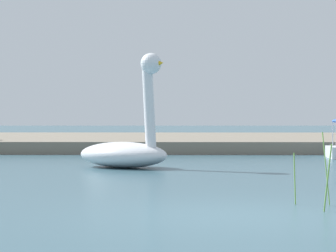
# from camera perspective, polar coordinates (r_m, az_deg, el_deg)

# --- Properties ---
(ground_plane) EXTENTS (523.13, 523.13, 0.00)m
(ground_plane) POSITION_cam_1_polar(r_m,az_deg,el_deg) (9.72, 6.27, -7.87)
(ground_plane) COLOR #385966
(shore_bank_far) EXTENTS (120.69, 25.92, 0.54)m
(shore_bank_far) POSITION_cam_1_polar(r_m,az_deg,el_deg) (40.70, 2.25, -1.24)
(shore_bank_far) COLOR slate
(shore_bank_far) RESTS_ON ground_plane
(swan_boat) EXTENTS (3.48, 3.07, 3.44)m
(swan_boat) POSITION_cam_1_polar(r_m,az_deg,el_deg) (19.86, -3.69, -1.81)
(swan_boat) COLOR white
(swan_boat) RESTS_ON ground_plane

